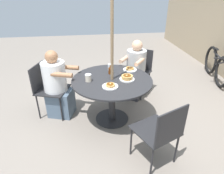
{
  "coord_description": "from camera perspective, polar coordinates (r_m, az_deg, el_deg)",
  "views": [
    {
      "loc": [
        2.66,
        -0.38,
        2.01
      ],
      "look_at": [
        0.0,
        0.0,
        0.59
      ],
      "focal_mm": 32.0,
      "sensor_mm": 36.0,
      "label": 1
    }
  ],
  "objects": [
    {
      "name": "drinking_glass_a",
      "position": [
        3.29,
        -0.59,
        5.73
      ],
      "size": [
        0.07,
        0.07,
        0.1
      ],
      "primitive_type": "cylinder",
      "color": "silver",
      "rests_on": "patio_table"
    },
    {
      "name": "patio_table",
      "position": [
        3.04,
        0.0,
        -0.04
      ],
      "size": [
        1.21,
        1.21,
        0.72
      ],
      "color": "#28282B",
      "rests_on": "ground"
    },
    {
      "name": "syrup_bottle",
      "position": [
        3.15,
        -0.43,
        4.74
      ],
      "size": [
        0.09,
        0.07,
        0.14
      ],
      "color": "#602D0F",
      "rests_on": "patio_table"
    },
    {
      "name": "bicycle",
      "position": [
        5.11,
        27.63,
        5.52
      ],
      "size": [
        1.37,
        0.5,
        0.69
      ],
      "rotation": [
        0.0,
        0.0,
        -0.25
      ],
      "color": "black",
      "rests_on": "ground"
    },
    {
      "name": "coffee_cup",
      "position": [
        2.93,
        -6.8,
        2.63
      ],
      "size": [
        0.09,
        0.09,
        0.11
      ],
      "color": "beige",
      "rests_on": "patio_table"
    },
    {
      "name": "pancake_plate_b",
      "position": [
        2.97,
        4.3,
        2.64
      ],
      "size": [
        0.22,
        0.22,
        0.08
      ],
      "color": "white",
      "rests_on": "patio_table"
    },
    {
      "name": "patio_chair_south",
      "position": [
        2.39,
        13.78,
        -12.05
      ],
      "size": [
        0.61,
        0.61,
        0.87
      ],
      "rotation": [
        0.0,
        0.0,
        -4.3
      ],
      "color": "#232326",
      "rests_on": "ground"
    },
    {
      "name": "diner_north",
      "position": [
        3.81,
        6.6,
        4.23
      ],
      "size": [
        0.61,
        0.58,
        1.1
      ],
      "rotation": [
        0.0,
        0.0,
        -2.22
      ],
      "color": "#3D3D42",
      "rests_on": "ground"
    },
    {
      "name": "ground_plane",
      "position": [
        3.36,
        0.0,
        -8.98
      ],
      "size": [
        12.0,
        12.0,
        0.0
      ],
      "primitive_type": "plane",
      "color": "gray"
    },
    {
      "name": "pancake_plate_c",
      "position": [
        3.31,
        5.13,
        5.11
      ],
      "size": [
        0.22,
        0.22,
        0.05
      ],
      "color": "white",
      "rests_on": "patio_table"
    },
    {
      "name": "umbrella_pole",
      "position": [
        2.81,
        0.0,
        11.12
      ],
      "size": [
        0.04,
        0.04,
        2.41
      ],
      "primitive_type": "cylinder",
      "color": "#846B4C",
      "rests_on": "ground"
    },
    {
      "name": "diner_east",
      "position": [
        3.34,
        -15.3,
        -0.1
      ],
      "size": [
        0.49,
        0.58,
        1.12
      ],
      "rotation": [
        0.0,
        0.0,
        -0.31
      ],
      "color": "slate",
      "rests_on": "ground"
    },
    {
      "name": "patio_chair_east",
      "position": [
        3.41,
        -18.02,
        0.19
      ],
      "size": [
        0.58,
        0.58,
        0.87
      ],
      "rotation": [
        0.0,
        0.0,
        -0.31
      ],
      "color": "#232326",
      "rests_on": "ground"
    },
    {
      "name": "patio_chair_north",
      "position": [
        3.96,
        7.63,
        5.25
      ],
      "size": [
        0.65,
        0.65,
        0.87
      ],
      "rotation": [
        0.0,
        0.0,
        -2.22
      ],
      "color": "#232326",
      "rests_on": "ground"
    },
    {
      "name": "pancake_plate_a",
      "position": [
        2.76,
        -0.51,
        0.34
      ],
      "size": [
        0.22,
        0.22,
        0.05
      ],
      "color": "white",
      "rests_on": "patio_table"
    }
  ]
}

